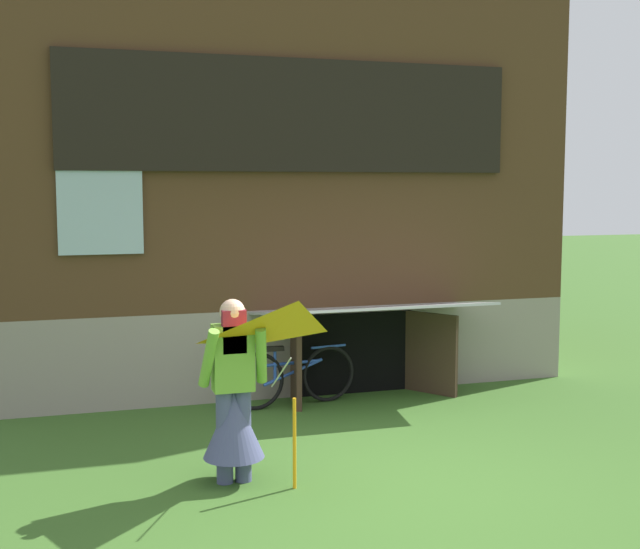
# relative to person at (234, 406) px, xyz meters

# --- Properties ---
(ground_plane) EXTENTS (60.00, 60.00, 0.00)m
(ground_plane) POSITION_rel_person_xyz_m (1.23, -0.40, -0.66)
(ground_plane) COLOR #386023
(log_house) EXTENTS (7.23, 5.68, 5.23)m
(log_house) POSITION_rel_person_xyz_m (1.23, 4.87, 1.96)
(log_house) COLOR gray
(log_house) RESTS_ON ground_plane
(person) EXTENTS (0.61, 0.52, 1.57)m
(person) POSITION_rel_person_xyz_m (0.00, 0.00, 0.00)
(person) COLOR #474C75
(person) RESTS_ON ground_plane
(kite) EXTENTS (0.98, 1.08, 1.45)m
(kite) POSITION_rel_person_xyz_m (0.41, -0.57, 0.55)
(kite) COLOR orange
(kite) RESTS_ON ground_plane
(bicycle_blue) EXTENTS (1.54, 0.26, 0.71)m
(bicycle_blue) POSITION_rel_person_xyz_m (1.12, 2.23, -0.31)
(bicycle_blue) COLOR black
(bicycle_blue) RESTS_ON ground_plane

